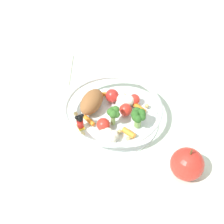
% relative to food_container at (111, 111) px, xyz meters
% --- Properties ---
extents(ground_plane, '(2.40, 2.40, 0.00)m').
position_rel_food_container_xyz_m(ground_plane, '(-0.00, 0.02, -0.03)').
color(ground_plane, silver).
extents(food_container, '(0.23, 0.23, 0.06)m').
position_rel_food_container_xyz_m(food_container, '(0.00, 0.00, 0.00)').
color(food_container, white).
rests_on(food_container, ground_plane).
extents(loose_apple, '(0.06, 0.06, 0.08)m').
position_rel_food_container_xyz_m(loose_apple, '(-0.14, 0.15, 0.01)').
color(loose_apple, red).
rests_on(loose_apple, ground_plane).
extents(folded_napkin, '(0.15, 0.14, 0.01)m').
position_rel_food_container_xyz_m(folded_napkin, '(0.18, -0.19, -0.02)').
color(folded_napkin, silver).
rests_on(folded_napkin, ground_plane).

